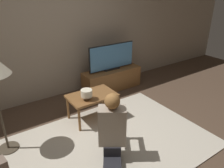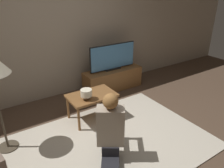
{
  "view_description": "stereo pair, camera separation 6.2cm",
  "coord_description": "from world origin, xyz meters",
  "views": [
    {
      "loc": [
        -1.43,
        -2.09,
        2.11
      ],
      "look_at": [
        0.43,
        0.64,
        0.6
      ],
      "focal_mm": 35.0,
      "sensor_mm": 36.0,
      "label": 1
    },
    {
      "loc": [
        -1.38,
        -2.12,
        2.11
      ],
      "look_at": [
        0.43,
        0.64,
        0.6
      ],
      "focal_mm": 35.0,
      "sensor_mm": 36.0,
      "label": 2
    }
  ],
  "objects": [
    {
      "name": "ground_plane",
      "position": [
        0.0,
        0.0,
        0.0
      ],
      "size": [
        10.0,
        10.0,
        0.0
      ],
      "primitive_type": "plane",
      "color": "brown"
    },
    {
      "name": "wall_back",
      "position": [
        0.0,
        1.93,
        1.3
      ],
      "size": [
        10.0,
        0.06,
        2.6
      ],
      "color": "tan",
      "rests_on": "ground_plane"
    },
    {
      "name": "rug",
      "position": [
        0.0,
        0.0,
        0.01
      ],
      "size": [
        2.77,
        1.97,
        0.02
      ],
      "color": "beige",
      "rests_on": "ground_plane"
    },
    {
      "name": "tv_stand",
      "position": [
        1.02,
        1.52,
        0.22
      ],
      "size": [
        1.29,
        0.4,
        0.45
      ],
      "color": "brown",
      "rests_on": "ground_plane"
    },
    {
      "name": "tv",
      "position": [
        1.02,
        1.52,
        0.73
      ],
      "size": [
        1.07,
        0.08,
        0.55
      ],
      "color": "black",
      "rests_on": "tv_stand"
    },
    {
      "name": "coffee_table",
      "position": [
        0.09,
        0.73,
        0.4
      ],
      "size": [
        0.78,
        0.5,
        0.45
      ],
      "color": "brown",
      "rests_on": "ground_plane"
    },
    {
      "name": "person_kneeling",
      "position": [
        -0.18,
        -0.26,
        0.47
      ],
      "size": [
        0.67,
        0.82,
        0.95
      ],
      "rotation": [
        0.0,
        0.0,
        2.55
      ],
      "color": "#232328",
      "rests_on": "rug"
    },
    {
      "name": "table_lamp",
      "position": [
        -0.06,
        0.63,
        0.56
      ],
      "size": [
        0.18,
        0.18,
        0.17
      ],
      "color": "#4C3823",
      "rests_on": "coffee_table"
    }
  ]
}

